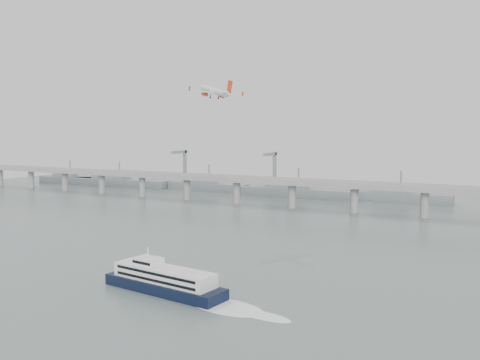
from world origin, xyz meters
The scene contains 5 objects.
ground centered at (0.00, 0.00, 0.00)m, with size 900.00×900.00×0.00m, color slate.
bridge centered at (-1.15, 200.00, 17.65)m, with size 800.00×22.00×23.90m.
distant_fleet centered at (-155.36, 265.08, 6.22)m, with size 453.00×60.90×40.00m.
ferry centered at (7.28, -20.26, 4.39)m, with size 85.84×22.02×16.20m.
airliner centered at (-30.94, 82.67, 83.79)m, with size 34.74×32.85×10.67m.
Camera 1 is at (120.71, -172.75, 60.79)m, focal length 38.00 mm.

